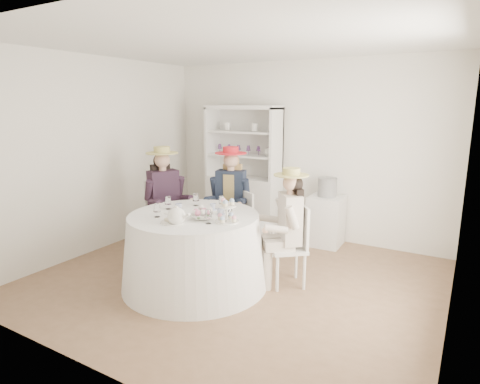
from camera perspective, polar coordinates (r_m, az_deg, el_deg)
The scene contains 23 objects.
ground at distance 4.91m, azimuth -0.60°, elevation -12.29°, with size 4.50×4.50×0.00m, color brown.
ceiling at distance 4.51m, azimuth -0.69°, elevation 20.69°, with size 4.50×4.50×0.00m, color white.
wall_back at distance 6.30m, azimuth 8.80°, elevation 5.86°, with size 4.50×4.50×0.00m, color white.
wall_front at distance 3.01m, azimuth -20.59°, elevation -1.78°, with size 4.50×4.50×0.00m, color white.
wall_left at distance 5.98m, azimuth -19.54°, elevation 4.96°, with size 4.50×4.50×0.00m, color white.
wall_right at distance 3.89m, azimuth 29.11°, elevation 0.48°, with size 4.50×4.50×0.00m, color white.
tea_table at distance 4.65m, azimuth -6.47°, elevation -8.21°, with size 1.66×1.66×0.84m.
hutch at distance 6.53m, azimuth 0.57°, elevation 0.65°, with size 1.37×0.88×2.03m.
side_table at distance 6.06m, azimuth 12.09°, elevation -4.01°, with size 0.47×0.47×0.74m, color silver.
hatbox at distance 5.94m, azimuth 12.31°, elevation 0.67°, with size 0.27×0.27×0.27m, color black.
guest_left at distance 5.49m, azimuth -10.69°, elevation -0.47°, with size 0.63×0.58×1.50m.
guest_mid at distance 5.45m, azimuth -1.36°, elevation -0.37°, with size 0.56×0.60×1.50m.
guest_right at distance 4.54m, azimuth 6.83°, elevation -4.06°, with size 0.59×0.57×1.37m.
spare_chair at distance 5.44m, azimuth 1.86°, elevation -4.23°, with size 0.52×0.52×0.92m.
teacup_a at distance 4.73m, azimuth -8.73°, elevation -2.13°, with size 0.08×0.08×0.07m, color white.
teacup_b at distance 4.69m, azimuth -3.87°, elevation -2.15°, with size 0.07×0.07×0.07m, color white.
teacup_c at distance 4.48m, azimuth -2.75°, elevation -2.85°, with size 0.08×0.08×0.06m, color white.
flower_bowl at distance 4.31m, azimuth -5.40°, elevation -3.53°, with size 0.23×0.23×0.06m, color white.
flower_arrangement at distance 4.30m, azimuth -5.45°, elevation -2.85°, with size 0.17×0.17×0.06m.
table_teapot at distance 4.17m, azimuth -8.98°, elevation -3.40°, with size 0.27×0.19×0.20m.
sandwich_plate at distance 4.24m, azimuth -9.52°, elevation -4.11°, with size 0.26×0.26×0.06m.
cupcake_stand at distance 4.18m, azimuth -1.88°, elevation -3.12°, with size 0.26×0.26×0.24m.
stemware_set at distance 4.50m, azimuth -6.62°, elevation -2.26°, with size 0.86×0.86×0.15m.
Camera 1 is at (2.29, -3.83, 2.04)m, focal length 30.00 mm.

